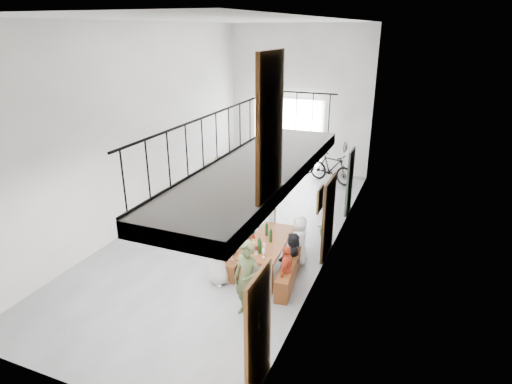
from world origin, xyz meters
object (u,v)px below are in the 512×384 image
at_px(side_bench, 177,199).
at_px(oak_barrel, 222,168).
at_px(tasting_table, 268,244).
at_px(bench_inner, 244,256).
at_px(host_standing, 247,280).
at_px(serving_counter, 270,158).
at_px(bicycle_near, 291,162).

xyz_separation_m(side_bench, oak_barrel, (0.22, 2.83, 0.21)).
height_order(tasting_table, side_bench, tasting_table).
relative_size(tasting_table, bench_inner, 1.10).
relative_size(tasting_table, host_standing, 1.27).
bearing_deg(bench_inner, oak_barrel, 120.28).
xyz_separation_m(oak_barrel, serving_counter, (1.24, 1.78, 0.05)).
distance_m(host_standing, bicycle_near, 8.88).
relative_size(tasting_table, serving_counter, 1.16).
bearing_deg(bench_inner, serving_counter, 104.85).
height_order(tasting_table, bench_inner, tasting_table).
bearing_deg(oak_barrel, side_bench, -94.48).
bearing_deg(bench_inner, bicycle_near, 97.63).
height_order(bench_inner, serving_counter, serving_counter).
relative_size(side_bench, serving_counter, 0.82).
bearing_deg(host_standing, tasting_table, 107.83).
bearing_deg(serving_counter, tasting_table, -66.38).
relative_size(tasting_table, oak_barrel, 2.49).
height_order(bench_inner, bicycle_near, bicycle_near).
height_order(side_bench, oak_barrel, oak_barrel).
xyz_separation_m(bench_inner, host_standing, (0.84, -1.75, 0.59)).
xyz_separation_m(host_standing, bicycle_near, (-1.87, 8.67, -0.32)).
bearing_deg(bicycle_near, serving_counter, 55.70).
relative_size(oak_barrel, host_standing, 0.51).
bearing_deg(tasting_table, bench_inner, 168.45).
bearing_deg(bicycle_near, host_standing, 172.69).
bearing_deg(tasting_table, serving_counter, 107.28).
bearing_deg(oak_barrel, serving_counter, 55.18).
height_order(serving_counter, bicycle_near, bicycle_near).
height_order(side_bench, bicycle_near, bicycle_near).
bearing_deg(host_standing, side_bench, 146.18).
bearing_deg(serving_counter, oak_barrel, -121.32).
height_order(tasting_table, bicycle_near, bicycle_near).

